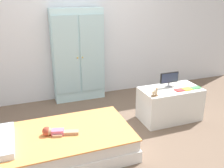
{
  "coord_description": "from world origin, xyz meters",
  "views": [
    {
      "loc": [
        -0.98,
        -2.55,
        1.77
      ],
      "look_at": [
        0.13,
        0.43,
        0.58
      ],
      "focal_mm": 40.66,
      "sensor_mm": 36.0,
      "label": 1
    }
  ],
  "objects_px": {
    "tv_monitor": "(169,78)",
    "book_red": "(179,90)",
    "bed": "(59,145)",
    "wardrobe": "(78,56)",
    "doll": "(54,132)",
    "rocking_horse_toy": "(155,92)",
    "tv_stand": "(170,104)",
    "book_green": "(195,88)",
    "book_yellow": "(187,89)"
  },
  "relations": [
    {
      "from": "tv_monitor",
      "to": "book_red",
      "type": "height_order",
      "value": "tv_monitor"
    },
    {
      "from": "bed",
      "to": "wardrobe",
      "type": "bearing_deg",
      "value": 68.04
    },
    {
      "from": "doll",
      "to": "book_red",
      "type": "xyz_separation_m",
      "value": [
        1.75,
        0.23,
        0.16
      ]
    },
    {
      "from": "rocking_horse_toy",
      "to": "book_red",
      "type": "bearing_deg",
      "value": 7.11
    },
    {
      "from": "doll",
      "to": "tv_stand",
      "type": "xyz_separation_m",
      "value": [
        1.68,
        0.33,
        -0.09
      ]
    },
    {
      "from": "tv_stand",
      "to": "doll",
      "type": "bearing_deg",
      "value": -168.86
    },
    {
      "from": "doll",
      "to": "book_green",
      "type": "bearing_deg",
      "value": 6.46
    },
    {
      "from": "doll",
      "to": "book_red",
      "type": "height_order",
      "value": "book_red"
    },
    {
      "from": "tv_monitor",
      "to": "rocking_horse_toy",
      "type": "height_order",
      "value": "tv_monitor"
    },
    {
      "from": "tv_monitor",
      "to": "bed",
      "type": "bearing_deg",
      "value": -166.18
    },
    {
      "from": "tv_stand",
      "to": "book_red",
      "type": "relative_size",
      "value": 7.47
    },
    {
      "from": "wardrobe",
      "to": "book_red",
      "type": "xyz_separation_m",
      "value": [
        1.1,
        -1.27,
        -0.28
      ]
    },
    {
      "from": "wardrobe",
      "to": "book_green",
      "type": "xyz_separation_m",
      "value": [
        1.36,
        -1.27,
        -0.28
      ]
    },
    {
      "from": "rocking_horse_toy",
      "to": "book_yellow",
      "type": "xyz_separation_m",
      "value": [
        0.53,
        0.05,
        -0.05
      ]
    },
    {
      "from": "tv_stand",
      "to": "book_green",
      "type": "relative_size",
      "value": 5.43
    },
    {
      "from": "bed",
      "to": "book_red",
      "type": "height_order",
      "value": "book_red"
    },
    {
      "from": "doll",
      "to": "rocking_horse_toy",
      "type": "distance_m",
      "value": 1.37
    },
    {
      "from": "tv_monitor",
      "to": "book_yellow",
      "type": "distance_m",
      "value": 0.28
    },
    {
      "from": "book_yellow",
      "to": "book_green",
      "type": "height_order",
      "value": "same"
    },
    {
      "from": "tv_stand",
      "to": "rocking_horse_toy",
      "type": "bearing_deg",
      "value": -155.64
    },
    {
      "from": "book_red",
      "to": "book_yellow",
      "type": "relative_size",
      "value": 0.91
    },
    {
      "from": "doll",
      "to": "wardrobe",
      "type": "relative_size",
      "value": 0.26
    },
    {
      "from": "bed",
      "to": "tv_stand",
      "type": "distance_m",
      "value": 1.67
    },
    {
      "from": "wardrobe",
      "to": "rocking_horse_toy",
      "type": "height_order",
      "value": "wardrobe"
    },
    {
      "from": "tv_monitor",
      "to": "book_yellow",
      "type": "relative_size",
      "value": 2.24
    },
    {
      "from": "tv_monitor",
      "to": "book_green",
      "type": "height_order",
      "value": "tv_monitor"
    },
    {
      "from": "wardrobe",
      "to": "rocking_horse_toy",
      "type": "bearing_deg",
      "value": -62.28
    },
    {
      "from": "book_yellow",
      "to": "tv_monitor",
      "type": "bearing_deg",
      "value": 134.43
    },
    {
      "from": "tv_monitor",
      "to": "wardrobe",
      "type": "bearing_deg",
      "value": 133.91
    },
    {
      "from": "doll",
      "to": "tv_monitor",
      "type": "height_order",
      "value": "tv_monitor"
    },
    {
      "from": "doll",
      "to": "tv_stand",
      "type": "distance_m",
      "value": 1.72
    },
    {
      "from": "doll",
      "to": "rocking_horse_toy",
      "type": "bearing_deg",
      "value": 7.51
    },
    {
      "from": "tv_stand",
      "to": "book_yellow",
      "type": "bearing_deg",
      "value": -28.72
    },
    {
      "from": "bed",
      "to": "book_red",
      "type": "bearing_deg",
      "value": 7.45
    },
    {
      "from": "book_red",
      "to": "rocking_horse_toy",
      "type": "bearing_deg",
      "value": -172.89
    },
    {
      "from": "bed",
      "to": "rocking_horse_toy",
      "type": "relative_size",
      "value": 14.22
    },
    {
      "from": "tv_stand",
      "to": "book_green",
      "type": "height_order",
      "value": "book_green"
    },
    {
      "from": "bed",
      "to": "book_green",
      "type": "distance_m",
      "value": 2.0
    },
    {
      "from": "tv_monitor",
      "to": "book_yellow",
      "type": "height_order",
      "value": "tv_monitor"
    },
    {
      "from": "wardrobe",
      "to": "book_red",
      "type": "bearing_deg",
      "value": -49.12
    },
    {
      "from": "rocking_horse_toy",
      "to": "wardrobe",
      "type": "bearing_deg",
      "value": 117.72
    },
    {
      "from": "doll",
      "to": "book_red",
      "type": "bearing_deg",
      "value": 7.42
    },
    {
      "from": "tv_monitor",
      "to": "book_green",
      "type": "distance_m",
      "value": 0.38
    },
    {
      "from": "wardrobe",
      "to": "tv_monitor",
      "type": "bearing_deg",
      "value": -46.09
    },
    {
      "from": "wardrobe",
      "to": "book_green",
      "type": "bearing_deg",
      "value": -42.98
    },
    {
      "from": "doll",
      "to": "book_green",
      "type": "height_order",
      "value": "book_green"
    },
    {
      "from": "wardrobe",
      "to": "rocking_horse_toy",
      "type": "xyz_separation_m",
      "value": [
        0.69,
        -1.32,
        -0.24
      ]
    },
    {
      "from": "rocking_horse_toy",
      "to": "tv_monitor",
      "type": "bearing_deg",
      "value": 33.55
    },
    {
      "from": "book_red",
      "to": "tv_stand",
      "type": "bearing_deg",
      "value": 121.54
    },
    {
      "from": "wardrobe",
      "to": "tv_stand",
      "type": "relative_size",
      "value": 1.78
    }
  ]
}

